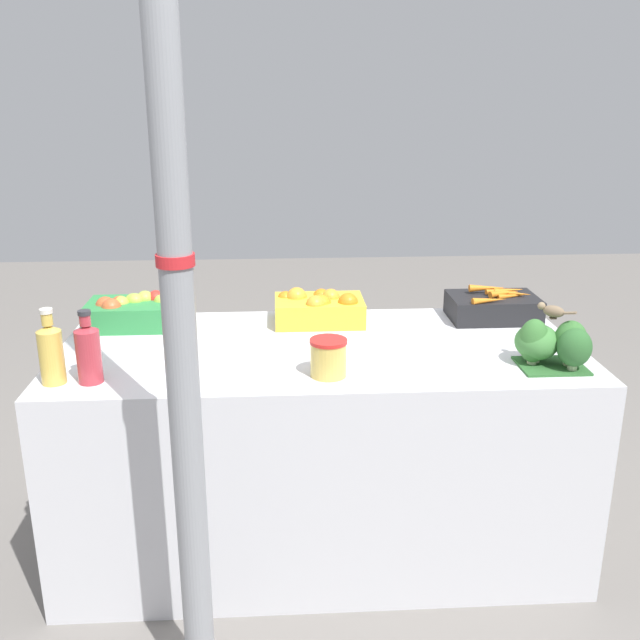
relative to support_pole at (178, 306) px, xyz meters
The scene contains 11 objects.
ground_plane 1.47m from the support_pole, 61.51° to the left, with size 10.00×10.00×0.00m, color slate.
market_table 1.16m from the support_pole, 61.51° to the left, with size 1.90×0.88×0.82m, color silver.
support_pole is the anchor object (origin of this frame).
apple_crate 1.12m from the support_pole, 107.79° to the left, with size 0.35×0.24×0.13m.
orange_crate 1.14m from the support_pole, 67.91° to the left, with size 0.35×0.24×0.14m.
carrot_crate 1.56m from the support_pole, 42.01° to the left, with size 0.35×0.24×0.14m.
broccoli_pile 1.30m from the support_pole, 22.49° to the left, with size 0.23×0.21×0.17m.
juice_bottle_golden 0.71m from the support_pole, 136.88° to the left, with size 0.08×0.08×0.25m.
juice_bottle_ruby 0.63m from the support_pole, 128.84° to the left, with size 0.08×0.08×0.24m.
pickle_jar 0.69m from the support_pole, 47.65° to the left, with size 0.12×0.12×0.13m.
sparrow_bird 1.28m from the support_pole, 23.34° to the left, with size 0.11×0.09×0.05m.
Camera 1 is at (-0.15, -2.46, 1.72)m, focal length 40.00 mm.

